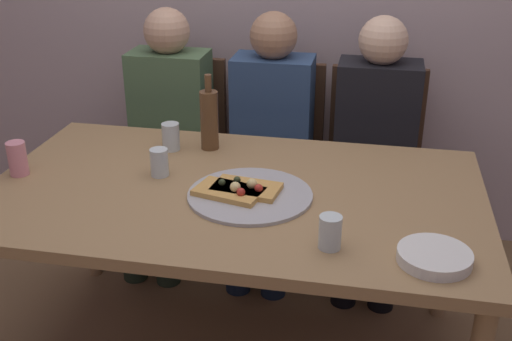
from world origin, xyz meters
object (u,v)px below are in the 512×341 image
Objects in this scene: chair_left at (177,140)px; guest_in_sweater at (166,126)px; pizza_slice_last at (247,188)px; wine_glass at (330,232)px; guest_in_beanie at (269,134)px; soda_can at (17,159)px; plate_stack at (434,257)px; chair_right at (374,155)px; pizza_slice_extra at (231,191)px; pizza_tray at (250,195)px; guest_by_wall at (375,141)px; wine_bottle at (209,119)px; tumbler_far at (171,137)px; dining_table at (234,206)px; tumbler_near at (159,162)px; chair_middle at (274,147)px.

guest_in_sweater is (-0.00, -0.15, 0.13)m from chair_left.
chair_left is 0.77× the size of guest_in_sweater.
wine_glass is at bearing -43.41° from pizza_slice_last.
guest_in_sweater is 0.49m from guest_in_beanie.
soda_can reaches higher than pizza_slice_last.
plate_stack is 1.26m from chair_right.
soda_can is (-0.78, 0.03, 0.04)m from pizza_slice_extra.
plate_stack is (0.57, -0.29, 0.01)m from pizza_tray.
guest_in_beanie is (-0.02, 0.81, -0.11)m from pizza_slice_extra.
guest_by_wall reaches higher than plate_stack.
wine_bottle reaches higher than pizza_slice_extra.
wine_bottle reaches higher than chair_left.
chair_right reaches higher than tumbler_far.
dining_table is 1.43× the size of guest_in_beanie.
wine_bottle is 0.31m from tumbler_near.
plate_stack is at bearing 136.59° from guest_in_sweater.
guest_in_sweater reaches higher than tumbler_far.
pizza_slice_last is 1.16× the size of plate_stack.
guest_by_wall reaches higher than tumbler_near.
pizza_tray is 0.84m from soda_can.
chair_left reaches higher than wine_glass.
tumbler_near is (-0.35, 0.10, 0.04)m from pizza_tray.
plate_stack is (0.29, -0.02, -0.03)m from wine_glass.
guest_in_beanie is at bearing 90.00° from chair_middle.
tumbler_far is 0.52× the size of plate_stack.
guest_by_wall is at bearing 90.00° from chair_right.
soda_can is at bearing -144.38° from tumbler_far.
chair_middle is 0.47m from chair_right.
pizza_slice_extra is at bearing 117.76° from chair_left.
plate_stack is at bearing -22.88° from tumbler_near.
chair_middle is 0.51m from guest_by_wall.
guest_by_wall is at bearing 32.39° from soda_can.
wine_bottle reaches higher than chair_right.
tumbler_near is 0.11× the size of chair_middle.
dining_table is 0.74m from guest_in_beanie.
dining_table is 0.49m from wine_glass.
soda_can is 0.14× the size of chair_left.
wine_bottle is 2.97× the size of tumbler_near.
pizza_slice_last is 1.93× the size of soda_can.
dining_table is 0.91m from chair_middle.
pizza_slice_extra is 1.20× the size of plate_stack.
soda_can is at bearing 73.78° from chair_left.
guest_by_wall reaches higher than chair_middle.
pizza_slice_extra is 0.21× the size of guest_in_sweater.
pizza_slice_extra is 0.21× the size of guest_in_beanie.
pizza_slice_last is 0.41m from wine_glass.
guest_by_wall is at bearing 43.04° from tumbler_near.
guest_in_beanie reaches higher than plate_stack.
tumbler_near is (-0.28, 0.05, 0.12)m from dining_table.
pizza_slice_extra is 0.27× the size of chair_left.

